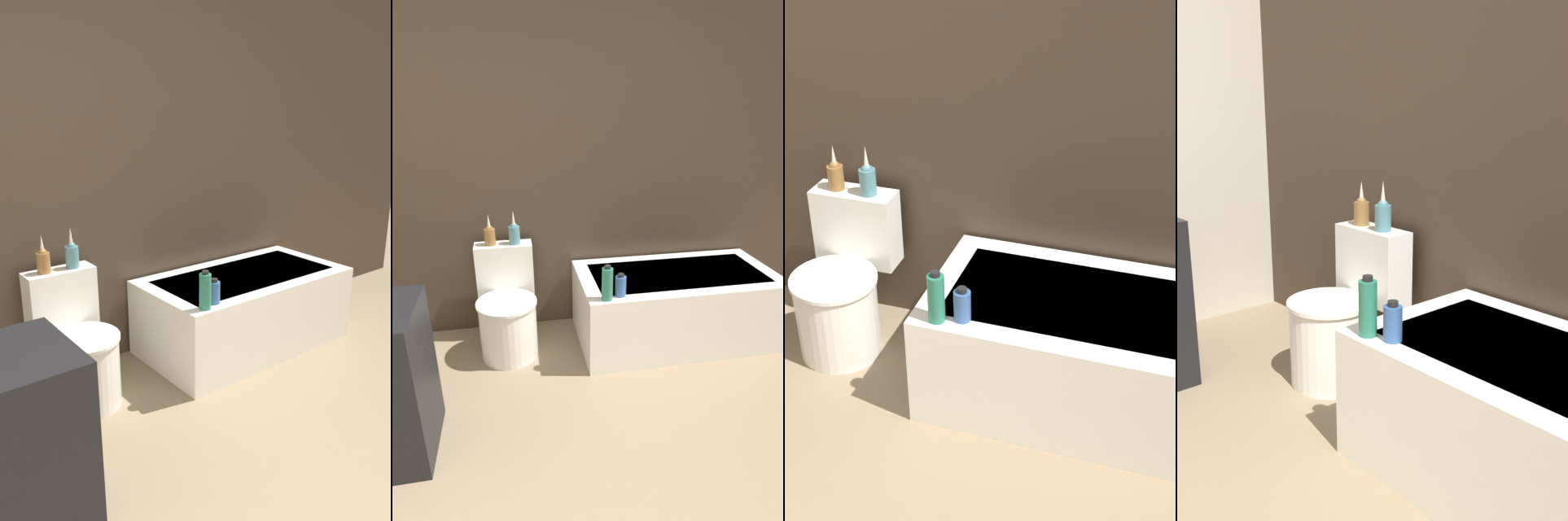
{
  "view_description": "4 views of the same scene",
  "coord_description": "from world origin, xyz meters",
  "views": [
    {
      "loc": [
        -1.46,
        -0.74,
        1.67
      ],
      "look_at": [
        0.23,
        1.46,
        0.8
      ],
      "focal_mm": 35.0,
      "sensor_mm": 36.0,
      "label": 1
    },
    {
      "loc": [
        -0.31,
        -0.84,
        1.72
      ],
      "look_at": [
        0.15,
        1.56,
        0.73
      ],
      "focal_mm": 28.0,
      "sensor_mm": 36.0,
      "label": 2
    },
    {
      "loc": [
        1.12,
        -0.81,
        2.27
      ],
      "look_at": [
        0.37,
        1.55,
        0.74
      ],
      "focal_mm": 50.0,
      "sensor_mm": 36.0,
      "label": 3
    },
    {
      "loc": [
        1.83,
        0.02,
        1.42
      ],
      "look_at": [
        0.18,
        1.45,
        0.79
      ],
      "focal_mm": 42.0,
      "sensor_mm": 36.0,
      "label": 4
    }
  ],
  "objects": [
    {
      "name": "wall_back_tiled",
      "position": [
        0.0,
        2.12,
        1.3
      ],
      "size": [
        6.4,
        0.06,
        2.6
      ],
      "color": "#423326",
      "rests_on": "ground_plane"
    },
    {
      "name": "vase_silver",
      "position": [
        -0.31,
        1.94,
        0.83
      ],
      "size": [
        0.08,
        0.08,
        0.24
      ],
      "color": "teal",
      "rests_on": "toilet"
    },
    {
      "name": "vase_gold",
      "position": [
        -0.48,
        1.95,
        0.82
      ],
      "size": [
        0.08,
        0.08,
        0.22
      ],
      "color": "olive",
      "rests_on": "toilet"
    },
    {
      "name": "shampoo_bottle_short",
      "position": [
        0.33,
        1.41,
        0.6
      ],
      "size": [
        0.07,
        0.07,
        0.15
      ],
      "color": "#335999",
      "rests_on": "bathtub"
    },
    {
      "name": "bathtub",
      "position": [
        0.83,
        1.69,
        0.27
      ],
      "size": [
        1.43,
        0.75,
        0.53
      ],
      "color": "white",
      "rests_on": "ground"
    },
    {
      "name": "toilet",
      "position": [
        -0.4,
        1.75,
        0.31
      ],
      "size": [
        0.41,
        0.56,
        0.74
      ],
      "color": "white",
      "rests_on": "ground"
    },
    {
      "name": "shampoo_bottle_tall",
      "position": [
        0.24,
        1.38,
        0.64
      ],
      "size": [
        0.07,
        0.07,
        0.23
      ],
      "color": "#267259",
      "rests_on": "bathtub"
    }
  ]
}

